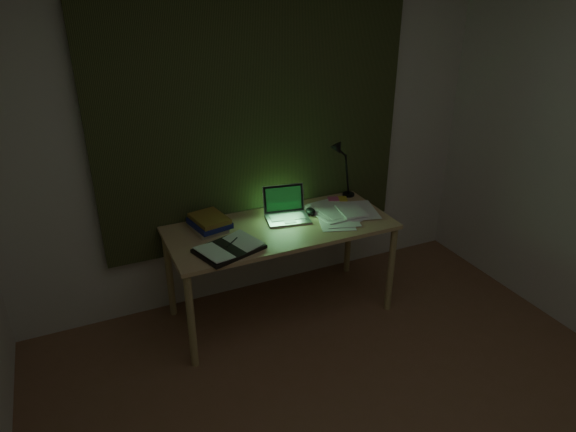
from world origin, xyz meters
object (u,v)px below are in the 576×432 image
(laptop, at_px, (288,206))
(open_textbook, at_px, (229,248))
(book_stack, at_px, (209,222))
(loose_papers, at_px, (343,212))
(desk_lamp, at_px, (350,166))
(desk, at_px, (281,270))

(laptop, relative_size, open_textbook, 0.86)
(open_textbook, height_order, book_stack, book_stack)
(open_textbook, xyz_separation_m, loose_papers, (0.91, 0.18, -0.01))
(open_textbook, bearing_deg, laptop, 7.64)
(open_textbook, relative_size, desk_lamp, 0.79)
(book_stack, distance_m, desk_lamp, 1.16)
(desk, xyz_separation_m, desk_lamp, (0.68, 0.27, 0.59))
(laptop, bearing_deg, desk, -131.42)
(book_stack, bearing_deg, open_textbook, -84.79)
(loose_papers, bearing_deg, laptop, 170.63)
(laptop, bearing_deg, loose_papers, 0.78)
(desk, bearing_deg, book_stack, 161.30)
(desk, distance_m, book_stack, 0.62)
(loose_papers, relative_size, desk_lamp, 0.81)
(laptop, xyz_separation_m, desk_lamp, (0.60, 0.20, 0.14))
(desk_lamp, bearing_deg, desk, -167.91)
(open_textbook, relative_size, loose_papers, 0.98)
(desk, height_order, loose_papers, loose_papers)
(loose_papers, height_order, desk_lamp, desk_lamp)
(desk, height_order, desk_lamp, desk_lamp)
(desk, distance_m, desk_lamp, 0.94)
(open_textbook, xyz_separation_m, desk_lamp, (1.11, 0.44, 0.23))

